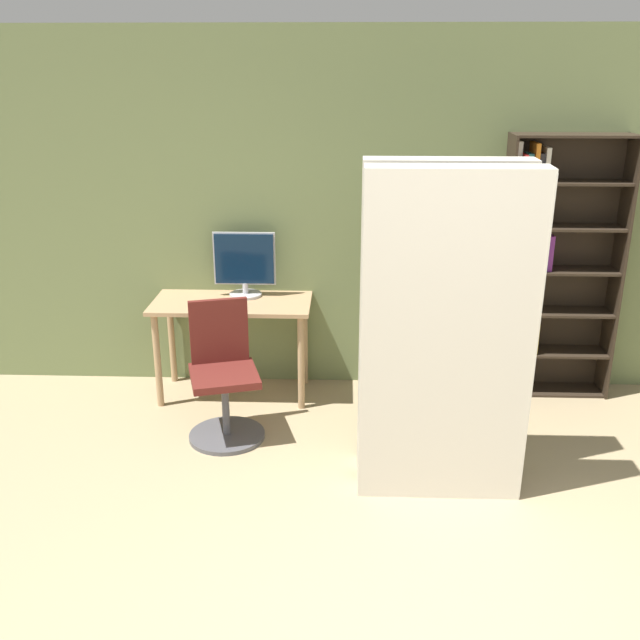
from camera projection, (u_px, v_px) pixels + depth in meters
name	position (u px, v px, depth m)	size (l,w,h in m)	color
wall_back	(408.00, 216.00, 5.37)	(8.00, 0.06, 2.70)	#6B7A4C
desk	(232.00, 316.00, 5.35)	(1.18, 0.57, 0.76)	tan
monitor	(245.00, 264.00, 5.36)	(0.47, 0.25, 0.49)	#B7B7BC
office_chair	(224.00, 384.00, 4.83)	(0.55, 0.55, 0.94)	#4C4C51
bookshelf	(543.00, 268.00, 5.32)	(0.87, 0.29, 1.97)	#2D2319
mattress_near	(448.00, 342.00, 3.95)	(0.95, 0.23, 1.94)	beige
mattress_far	(441.00, 324.00, 4.24)	(0.95, 0.21, 1.94)	beige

